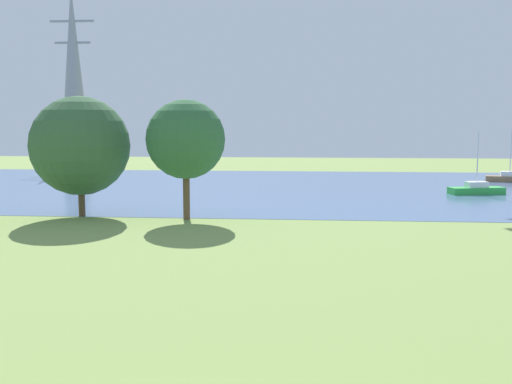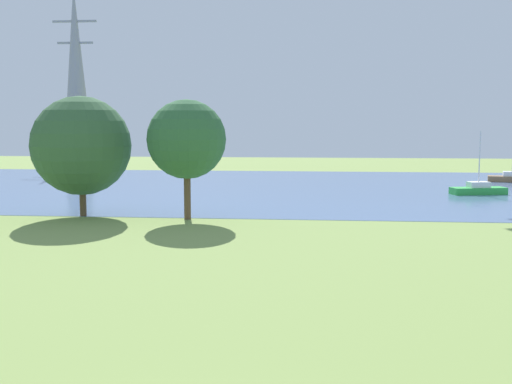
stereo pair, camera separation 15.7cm
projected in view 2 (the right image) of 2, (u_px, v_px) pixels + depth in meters
The scene contains 7 objects.
ground_plane at pixel (262, 243), 31.96m from camera, with size 160.00×160.00×0.00m, color #7F994C.
water_surface at pixel (286, 187), 59.66m from camera, with size 140.00×40.00×0.02m, color #55719E.
sailboat_green at pixel (478, 189), 53.85m from camera, with size 5.02×2.58×5.54m.
sailboat_brown at pixel (512, 178), 65.05m from camera, with size 5.02×2.56×5.46m.
tree_west_far at pixel (81, 146), 40.77m from camera, with size 6.60×6.60×8.05m.
tree_east_near at pixel (187, 140), 39.43m from camera, with size 5.12×5.12×7.78m.
electricity_pylon at pixel (76, 76), 87.90m from camera, with size 6.40×4.40×25.79m.
Camera 2 is at (2.68, -9.34, 6.26)m, focal length 42.98 mm.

